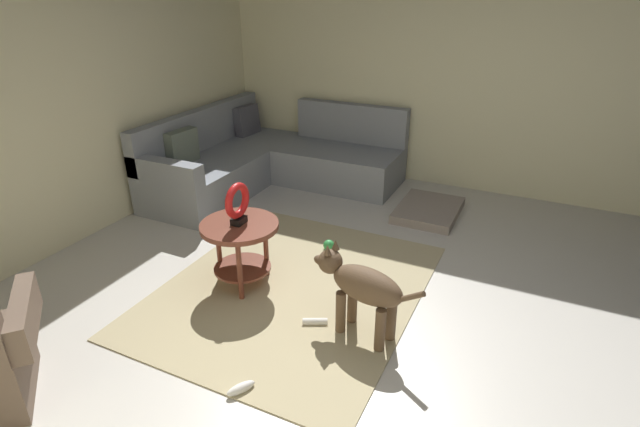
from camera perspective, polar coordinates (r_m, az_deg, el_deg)
name	(u,v)px	position (r m, az deg, el deg)	size (l,w,h in m)	color
ground_plane	(368,329)	(3.63, 5.64, -13.17)	(6.00, 6.00, 0.10)	beige
wall_back	(42,95)	(4.78, -29.54, 11.86)	(6.00, 0.12, 2.70)	beige
wall_right	(469,68)	(5.77, 16.91, 15.77)	(0.12, 6.00, 2.70)	beige
area_rug	(292,288)	(3.94, -3.24, -8.62)	(2.30, 1.90, 0.01)	tan
sectional_couch	(267,161)	(5.85, -6.11, 6.04)	(2.20, 2.25, 0.88)	gray
side_table	(240,238)	(3.83, -9.22, -2.78)	(0.60, 0.60, 0.54)	brown
torus_sculpture	(238,203)	(3.70, -9.53, 1.24)	(0.28, 0.08, 0.33)	black
dog_bed_mat	(428,210)	(5.24, 12.44, 0.38)	(0.80, 0.60, 0.09)	gray
dog	(361,287)	(3.29, 4.81, -8.43)	(0.32, 0.84, 0.63)	brown
dog_toy_ball	(329,245)	(4.44, 1.02, -3.69)	(0.10, 0.10, 0.10)	green
dog_toy_rope	(315,322)	(3.55, -0.58, -12.41)	(0.05, 0.05, 0.18)	silver
dog_toy_bone	(241,388)	(3.11, -9.16, -19.35)	(0.18, 0.06, 0.06)	silver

